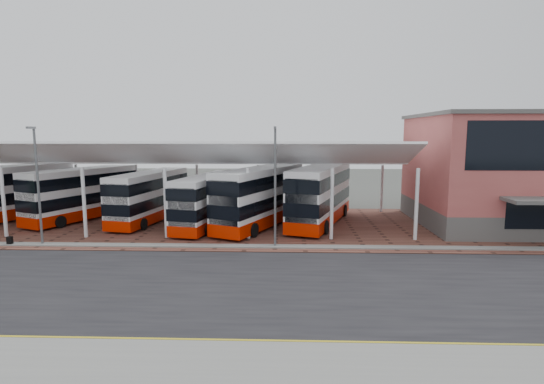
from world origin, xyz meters
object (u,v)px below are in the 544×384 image
object	(u,v)px
bus_1	(83,194)
bus_5	(321,195)
bus_3	(208,201)
bus_4	(261,197)
bus_0	(11,193)
terminal	(533,170)
bus_2	(150,197)

from	to	relation	value
bus_1	bus_5	xyz separation A→B (m)	(20.86, -1.19, 0.17)
bus_3	bus_4	xyz separation A→B (m)	(4.28, 0.19, 0.30)
bus_0	bus_4	size ratio (longest dim) A/B	1.00
terminal	bus_0	bearing A→B (deg)	179.05
terminal	bus_0	xyz separation A→B (m)	(-44.49, 0.73, -2.24)
bus_0	bus_5	bearing A→B (deg)	17.26
bus_0	bus_2	bearing A→B (deg)	17.40
bus_2	bus_4	bearing A→B (deg)	1.74
terminal	bus_0	size ratio (longest dim) A/B	1.56
bus_2	bus_3	distance (m)	5.71
bus_1	bus_4	size ratio (longest dim) A/B	0.94
bus_4	bus_5	bearing A→B (deg)	36.47
bus_0	bus_4	world-z (taller)	bus_4
bus_1	bus_3	size ratio (longest dim) A/B	1.06
terminal	bus_4	world-z (taller)	terminal
bus_0	bus_3	distance (m)	17.99
bus_3	bus_5	world-z (taller)	bus_5
terminal	bus_2	bearing A→B (deg)	179.28
bus_2	terminal	bearing A→B (deg)	10.23
terminal	bus_0	world-z (taller)	terminal
bus_0	bus_3	world-z (taller)	bus_0
bus_0	bus_3	size ratio (longest dim) A/B	1.13
bus_1	bus_2	size ratio (longest dim) A/B	1.04
terminal	bus_3	distance (m)	26.78
terminal	bus_5	distance (m)	17.50
terminal	bus_4	size ratio (longest dim) A/B	1.57
bus_0	bus_3	xyz separation A→B (m)	(17.86, -2.09, -0.28)
bus_5	terminal	bearing A→B (deg)	18.69
terminal	bus_4	xyz separation A→B (m)	(-22.35, -1.17, -2.22)
bus_3	bus_1	bearing A→B (deg)	179.70
terminal	bus_5	xyz separation A→B (m)	(-17.36, -0.05, -2.19)
terminal	bus_3	world-z (taller)	terminal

